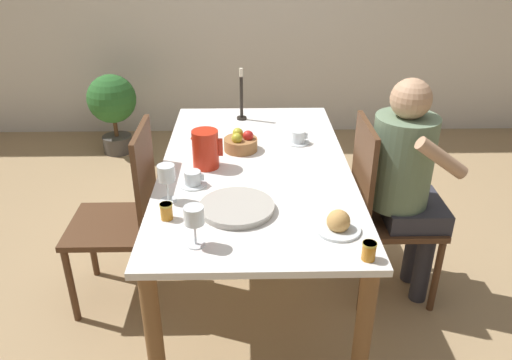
% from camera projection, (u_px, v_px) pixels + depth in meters
% --- Properties ---
extents(ground_plane, '(20.00, 20.00, 0.00)m').
position_uv_depth(ground_plane, '(255.00, 280.00, 2.83)').
color(ground_plane, tan).
extents(dining_table, '(0.94, 1.72, 0.73)m').
position_uv_depth(dining_table, '(255.00, 182.00, 2.54)').
color(dining_table, white).
rests_on(dining_table, ground_plane).
extents(chair_person_side, '(0.42, 0.42, 0.97)m').
position_uv_depth(chair_person_side, '(382.00, 208.00, 2.55)').
color(chair_person_side, '#51331E').
rests_on(chair_person_side, ground_plane).
extents(chair_opposite, '(0.42, 0.42, 0.97)m').
position_uv_depth(chair_opposite, '(125.00, 214.00, 2.49)').
color(chair_opposite, '#51331E').
rests_on(chair_opposite, ground_plane).
extents(person_seated, '(0.39, 0.41, 1.19)m').
position_uv_depth(person_seated, '(407.00, 175.00, 2.44)').
color(person_seated, '#33333D').
rests_on(person_seated, ground_plane).
extents(red_pitcher, '(0.16, 0.13, 0.19)m').
position_uv_depth(red_pitcher, '(205.00, 149.00, 2.44)').
color(red_pitcher, red).
rests_on(red_pitcher, dining_table).
extents(wine_glass_water, '(0.08, 0.08, 0.17)m').
position_uv_depth(wine_glass_water, '(166.00, 175.00, 2.12)').
color(wine_glass_water, white).
rests_on(wine_glass_water, dining_table).
extents(wine_glass_juice, '(0.08, 0.08, 0.16)m').
position_uv_depth(wine_glass_juice, '(194.00, 218.00, 1.83)').
color(wine_glass_juice, white).
rests_on(wine_glass_juice, dining_table).
extents(teacup_near_person, '(0.13, 0.13, 0.07)m').
position_uv_depth(teacup_near_person, '(193.00, 179.00, 2.30)').
color(teacup_near_person, silver).
rests_on(teacup_near_person, dining_table).
extents(teacup_across, '(0.13, 0.13, 0.07)m').
position_uv_depth(teacup_across, '(298.00, 138.00, 2.74)').
color(teacup_across, silver).
rests_on(teacup_across, dining_table).
extents(serving_tray, '(0.32, 0.32, 0.03)m').
position_uv_depth(serving_tray, '(237.00, 208.00, 2.10)').
color(serving_tray, '#B7B2A8').
rests_on(serving_tray, dining_table).
extents(bread_plate, '(0.18, 0.18, 0.09)m').
position_uv_depth(bread_plate, '(338.00, 224.00, 1.96)').
color(bread_plate, silver).
rests_on(bread_plate, dining_table).
extents(jam_jar_amber, '(0.05, 0.05, 0.07)m').
position_uv_depth(jam_jar_amber, '(166.00, 211.00, 2.03)').
color(jam_jar_amber, '#C67A1E').
rests_on(jam_jar_amber, dining_table).
extents(jam_jar_red, '(0.05, 0.05, 0.07)m').
position_uv_depth(jam_jar_red, '(369.00, 250.00, 1.78)').
color(jam_jar_red, '#C67A1E').
rests_on(jam_jar_red, dining_table).
extents(fruit_bowl, '(0.18, 0.18, 0.11)m').
position_uv_depth(fruit_bowl, '(241.00, 143.00, 2.64)').
color(fruit_bowl, '#9E6B3D').
rests_on(fruit_bowl, dining_table).
extents(candlestick_tall, '(0.06, 0.06, 0.32)m').
position_uv_depth(candlestick_tall, '(241.00, 100.00, 3.03)').
color(candlestick_tall, black).
rests_on(candlestick_tall, dining_table).
extents(potted_plant, '(0.41, 0.41, 0.69)m').
position_uv_depth(potted_plant, '(112.00, 104.00, 4.23)').
color(potted_plant, '#4C4742').
rests_on(potted_plant, ground_plane).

